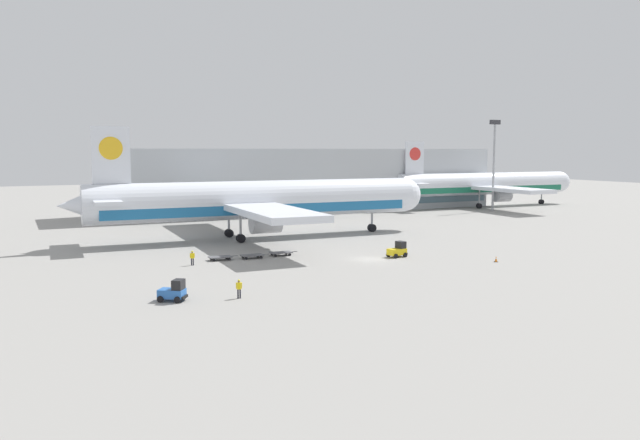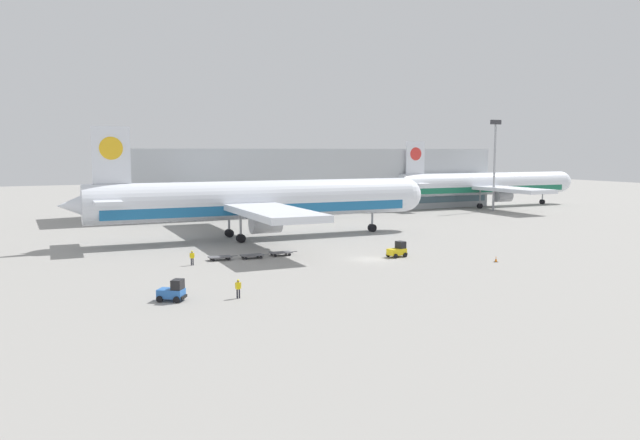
% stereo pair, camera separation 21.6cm
% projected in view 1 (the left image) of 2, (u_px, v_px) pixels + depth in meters
% --- Properties ---
extents(ground_plane, '(400.00, 400.00, 0.00)m').
position_uv_depth(ground_plane, '(370.00, 259.00, 78.46)').
color(ground_plane, gray).
extents(terminal_building, '(90.00, 18.20, 14.00)m').
position_uv_depth(terminal_building, '(307.00, 180.00, 141.71)').
color(terminal_building, '#B2B7BC').
rests_on(terminal_building, ground_plane).
extents(light_mast, '(2.80, 0.50, 20.47)m').
position_uv_depth(light_mast, '(494.00, 158.00, 140.29)').
color(light_mast, '#9EA0A5').
rests_on(light_mast, ground_plane).
extents(airplane_main, '(58.10, 48.31, 17.00)m').
position_uv_depth(airplane_main, '(255.00, 201.00, 96.31)').
color(airplane_main, silver).
rests_on(airplane_main, ground_plane).
extents(airplane_distant, '(53.67, 44.59, 15.70)m').
position_uv_depth(airplane_distant, '(482.00, 185.00, 151.11)').
color(airplane_distant, silver).
rests_on(airplane_distant, ground_plane).
extents(baggage_tug_foreground, '(2.81, 2.62, 2.00)m').
position_uv_depth(baggage_tug_foreground, '(174.00, 292.00, 56.61)').
color(baggage_tug_foreground, '#2D66B7').
rests_on(baggage_tug_foreground, ground_plane).
extents(baggage_tug_mid, '(2.62, 1.92, 2.00)m').
position_uv_depth(baggage_tug_mid, '(398.00, 250.00, 80.13)').
color(baggage_tug_mid, yellow).
rests_on(baggage_tug_mid, ground_plane).
extents(baggage_dolly_lead, '(3.73, 1.62, 0.48)m').
position_uv_depth(baggage_dolly_lead, '(220.00, 257.00, 77.78)').
color(baggage_dolly_lead, '#56565B').
rests_on(baggage_dolly_lead, ground_plane).
extents(baggage_dolly_second, '(3.73, 1.62, 0.48)m').
position_uv_depth(baggage_dolly_second, '(252.00, 255.00, 79.07)').
color(baggage_dolly_second, '#56565B').
rests_on(baggage_dolly_second, ground_plane).
extents(baggage_dolly_third, '(3.73, 1.62, 0.48)m').
position_uv_depth(baggage_dolly_third, '(281.00, 253.00, 81.13)').
color(baggage_dolly_third, '#56565B').
rests_on(baggage_dolly_third, ground_plane).
extents(ground_crew_near, '(0.54, 0.33, 1.79)m').
position_uv_depth(ground_crew_near, '(239.00, 287.00, 57.61)').
color(ground_crew_near, black).
rests_on(ground_crew_near, ground_plane).
extents(ground_crew_far, '(0.54, 0.34, 1.78)m').
position_uv_depth(ground_crew_far, '(192.00, 257.00, 74.20)').
color(ground_crew_far, black).
rests_on(ground_crew_far, ground_plane).
extents(traffic_cone_near, '(0.40, 0.40, 0.75)m').
position_uv_depth(traffic_cone_near, '(496.00, 259.00, 76.61)').
color(traffic_cone_near, black).
rests_on(traffic_cone_near, ground_plane).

